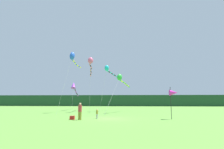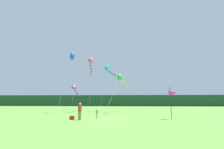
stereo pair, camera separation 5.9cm
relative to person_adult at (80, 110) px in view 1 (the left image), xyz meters
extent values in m
plane|color=#5B9338|center=(2.95, 1.61, -1.01)|extent=(120.00, 120.00, 0.00)
cube|color=#1E4228|center=(2.95, 46.61, 0.99)|extent=(108.00, 3.59, 4.02)
cylinder|color=olive|center=(-0.10, 0.00, -0.58)|extent=(0.18, 0.18, 0.87)
cylinder|color=olive|center=(0.10, 0.00, -0.58)|extent=(0.18, 0.18, 0.87)
cylinder|color=#B23338|center=(0.00, 0.00, 0.20)|extent=(0.40, 0.40, 0.69)
sphere|color=tan|center=(0.00, 0.00, 0.67)|extent=(0.25, 0.25, 0.25)
cylinder|color=silver|center=(1.60, 1.39, -0.75)|extent=(0.11, 0.11, 0.53)
cylinder|color=silver|center=(1.72, 1.39, -0.75)|extent=(0.11, 0.11, 0.53)
cylinder|color=olive|center=(1.66, 1.39, -0.28)|extent=(0.24, 0.24, 0.42)
sphere|color=tan|center=(1.66, 1.39, 0.01)|extent=(0.15, 0.15, 0.15)
cube|color=red|center=(-0.91, 0.26, -0.81)|extent=(0.50, 0.37, 0.41)
cylinder|color=black|center=(10.07, 1.40, 0.79)|extent=(0.06, 0.06, 3.60)
cone|color=#E026B2|center=(10.42, 1.40, 1.94)|extent=(0.90, 0.70, 0.70)
cylinder|color=#B2B2B2|center=(0.91, 13.20, 3.15)|extent=(1.11, 1.93, 8.33)
ellipsoid|color=#1EB7CC|center=(1.46, 14.15, 7.31)|extent=(1.24, 1.32, 1.28)
cylinder|color=#1EB7CC|center=(1.59, 14.39, 6.78)|extent=(0.46, 0.62, 0.32)
cylinder|color=black|center=(1.88, 14.86, 6.67)|extent=(0.51, 0.59, 0.30)
cylinder|color=#1EB7CC|center=(2.14, 15.34, 6.59)|extent=(0.37, 0.61, 0.26)
cylinder|color=black|center=(2.33, 15.85, 6.48)|extent=(0.42, 0.63, 0.34)
cylinder|color=#1EB7CC|center=(2.55, 16.36, 6.38)|extent=(0.40, 0.61, 0.26)
cylinder|color=black|center=(2.82, 16.83, 6.28)|extent=(0.54, 0.59, 0.33)
cylinder|color=#1EB7CC|center=(3.13, 17.29, 6.12)|extent=(0.47, 0.63, 0.36)
cylinder|color=black|center=(3.39, 17.77, 6.01)|extent=(0.44, 0.60, 0.26)
cylinder|color=#1EB7CC|center=(3.59, 18.28, 5.93)|extent=(0.36, 0.62, 0.29)
cylinder|color=#B2B2B2|center=(-5.84, 16.51, 1.65)|extent=(0.40, 2.17, 5.34)
cone|color=purple|center=(-6.03, 17.59, 4.32)|extent=(1.25, 1.62, 1.67)
cylinder|color=purple|center=(-6.06, 18.26, 3.66)|extent=(0.26, 1.39, 0.41)
cylinder|color=black|center=(-6.23, 19.59, 3.43)|extent=(0.50, 1.39, 0.43)
cylinder|color=purple|center=(-6.45, 20.92, 3.08)|extent=(0.34, 1.43, 0.66)
cylinder|color=black|center=(-6.55, 22.26, 2.62)|extent=(0.27, 1.42, 0.64)
cylinder|color=purple|center=(-6.68, 23.60, 2.29)|extent=(0.41, 1.39, 0.42)
cylinder|color=#B2B2B2|center=(-4.95, 9.03, 4.00)|extent=(0.93, 3.97, 10.04)
ellipsoid|color=blue|center=(-4.50, 11.00, 9.01)|extent=(1.13, 1.42, 1.69)
cylinder|color=blue|center=(-4.49, 11.23, 8.35)|extent=(0.23, 0.51, 0.30)
cylinder|color=yellow|center=(-4.42, 11.68, 8.22)|extent=(0.33, 0.56, 0.35)
cylinder|color=blue|center=(-4.36, 12.13, 8.12)|extent=(0.20, 0.48, 0.25)
cylinder|color=yellow|center=(-4.36, 12.59, 8.01)|extent=(0.21, 0.53, 0.35)
cylinder|color=blue|center=(-4.31, 13.04, 7.88)|extent=(0.30, 0.53, 0.30)
cylinder|color=yellow|center=(-4.18, 13.48, 7.77)|extent=(0.36, 0.55, 0.32)
cylinder|color=blue|center=(-4.03, 13.91, 7.68)|extent=(0.35, 0.52, 0.25)
cylinder|color=yellow|center=(-3.91, 14.35, 7.61)|extent=(0.29, 0.52, 0.28)
cylinder|color=#B2B2B2|center=(-1.24, 11.46, 3.70)|extent=(0.31, 1.53, 9.43)
ellipsoid|color=#E5598C|center=(-1.38, 12.21, 8.41)|extent=(1.11, 0.96, 1.29)
cylinder|color=#E5598C|center=(-1.51, 12.57, 7.83)|extent=(0.45, 0.83, 0.38)
cylinder|color=black|center=(-1.61, 13.31, 7.67)|extent=(0.25, 0.81, 0.34)
cylinder|color=#E5598C|center=(-1.58, 14.07, 7.51)|extent=(0.21, 0.81, 0.37)
cylinder|color=black|center=(-1.71, 14.80, 7.36)|extent=(0.47, 0.81, 0.31)
cylinder|color=#E5598C|center=(-1.94, 15.52, 7.20)|extent=(0.40, 0.84, 0.40)
cylinder|color=black|center=(-2.06, 16.26, 7.01)|extent=(0.24, 0.81, 0.35)
cylinder|color=#E5598C|center=(-2.16, 17.01, 6.85)|extent=(0.36, 0.83, 0.36)
cylinder|color=black|center=(-2.37, 17.74, 6.71)|extent=(0.45, 0.81, 0.31)
cylinder|color=#E5598C|center=(-2.53, 18.48, 6.55)|extent=(0.29, 0.83, 0.40)
cylinder|color=#B2B2B2|center=(3.00, 8.48, 2.02)|extent=(2.10, 4.99, 6.08)
ellipsoid|color=green|center=(4.03, 10.97, 5.06)|extent=(1.32, 1.62, 1.50)
cylinder|color=green|center=(4.16, 11.19, 4.55)|extent=(0.44, 0.57, 0.27)
cylinder|color=yellow|center=(4.41, 11.65, 4.43)|extent=(0.45, 0.61, 0.35)
cylinder|color=green|center=(4.66, 12.11, 4.32)|extent=(0.44, 0.57, 0.26)
cylinder|color=yellow|center=(4.85, 12.59, 4.24)|extent=(0.33, 0.59, 0.29)
cylinder|color=green|center=(5.00, 13.08, 4.17)|extent=(0.38, 0.58, 0.26)
cylinder|color=yellow|center=(5.17, 13.58, 4.07)|extent=(0.35, 0.60, 0.33)
cylinder|color=green|center=(5.30, 14.08, 3.97)|extent=(0.32, 0.58, 0.26)
cylinder|color=yellow|center=(5.48, 14.56, 3.88)|extent=(0.44, 0.59, 0.31)
cylinder|color=green|center=(5.72, 15.03, 3.74)|extent=(0.43, 0.61, 0.35)
camera|label=1|loc=(4.81, -18.84, 1.07)|focal=27.77mm
camera|label=2|loc=(4.87, -18.83, 1.07)|focal=27.77mm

